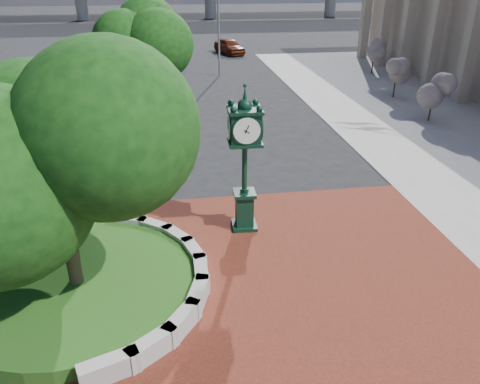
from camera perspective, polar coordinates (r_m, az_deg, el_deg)
name	(u,v)px	position (r m, az deg, el deg)	size (l,w,h in m)	color
ground	(266,276)	(13.13, 3.25, -10.20)	(200.00, 200.00, 0.00)	black
plaza	(274,299)	(12.35, 4.20, -12.83)	(12.00, 12.00, 0.04)	maroon
planter_wall	(167,277)	(12.78, -8.90, -10.19)	(2.96, 6.77, 0.54)	#9E9B93
grass_bed	(78,287)	(13.09, -19.12, -10.88)	(6.10, 6.10, 0.40)	#1C4112
tree_planter	(55,161)	(11.43, -21.66, 3.50)	(5.20, 5.20, 6.33)	#38281C
tree_street	(138,52)	(28.77, -12.35, 16.36)	(4.40, 4.40, 5.45)	#38281C
post_clock	(245,155)	(14.22, 0.57, 4.54)	(1.00, 1.00, 4.64)	black
parked_car	(229,46)	(47.14, -1.31, 17.35)	(1.70, 4.23, 1.44)	#511A0B
street_lamp_near	(221,7)	(36.92, -2.33, 21.60)	(1.90, 0.38, 8.48)	slate
shrub_near	(433,93)	(27.62, 22.51, 11.14)	(1.20, 1.20, 2.20)	#38281C
shrub_mid	(396,73)	(32.13, 18.53, 13.60)	(1.20, 1.20, 2.20)	#38281C
shrub_far	(374,53)	(39.11, 16.01, 15.93)	(1.20, 1.20, 2.20)	#38281C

